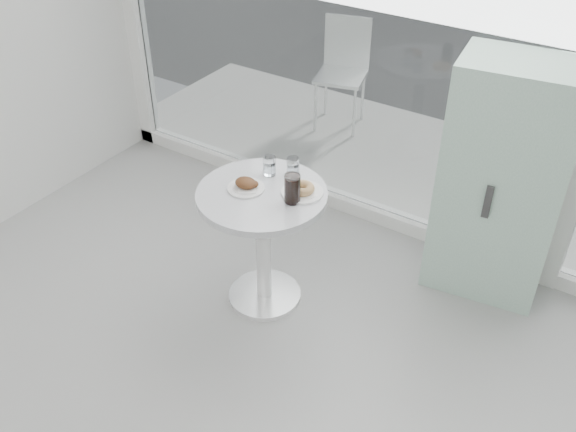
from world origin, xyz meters
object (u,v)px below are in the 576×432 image
Objects in this scene: patio_chair at (344,66)px; water_tumbler_b at (293,168)px; cola_glass at (292,189)px; main_table at (263,224)px; mint_cabinet at (501,182)px; plate_fritter at (247,185)px; plate_donut at (302,190)px; water_tumbler_a at (269,167)px.

patio_chair is 8.01× the size of water_tumbler_b.
patio_chair is 2.36m from cola_glass.
main_table is 1.38m from mint_cabinet.
cola_glass is (-0.86, -0.87, 0.12)m from mint_cabinet.
plate_fritter is 0.31m from plate_donut.
water_tumbler_b is 0.26m from cola_glass.
water_tumbler_b is (0.12, 0.06, -0.00)m from water_tumbler_a.
water_tumbler_a is (0.02, 0.19, 0.03)m from plate_fritter.
water_tumbler_a reaches higher than water_tumbler_b.
patio_chair is 3.95× the size of plate_donut.
plate_fritter reaches higher than plate_donut.
patio_chair is at bearing 107.52° from main_table.
main_table is 0.33m from water_tumbler_a.
water_tumbler_b is at bearing 27.75° from water_tumbler_a.
cola_glass reaches higher than main_table.
plate_donut is (0.88, -2.07, 0.22)m from patio_chair.
water_tumbler_b is at bearing -84.23° from patio_chair.
cola_glass is (0.19, 0.01, 0.30)m from main_table.
main_table is at bearing -87.52° from patio_chair.
patio_chair is at bearing 135.37° from mint_cabinet.
main_table is at bearing -149.61° from plate_donut.
plate_fritter is (0.60, -2.21, 0.23)m from patio_chair.
main_table is at bearing -68.94° from water_tumbler_a.
mint_cabinet is 8.82× the size of cola_glass.
patio_chair reaches higher than cola_glass.
water_tumbler_b reaches higher than plate_donut.
plate_donut is at bearing -13.45° from water_tumbler_a.
main_table is 0.36m from water_tumbler_b.
plate_fritter is 1.78× the size of water_tumbler_a.
plate_fritter is 0.89× the size of plate_donut.
plate_fritter is 0.20m from water_tumbler_a.
water_tumbler_b is 0.69× the size of cola_glass.
patio_chair reaches higher than plate_fritter.
plate_donut is 0.11m from cola_glass.
water_tumbler_a is 1.01× the size of water_tumbler_b.
cola_glass is (-0.00, -0.10, 0.06)m from plate_donut.
mint_cabinet is (1.05, 0.88, 0.17)m from main_table.
patio_chair is at bearing 110.81° from water_tumbler_b.
main_table is at bearing -102.37° from water_tumbler_b.
mint_cabinet is 2.18m from patio_chair.
main_table is 0.26m from plate_fritter.
water_tumbler_a reaches higher than plate_fritter.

